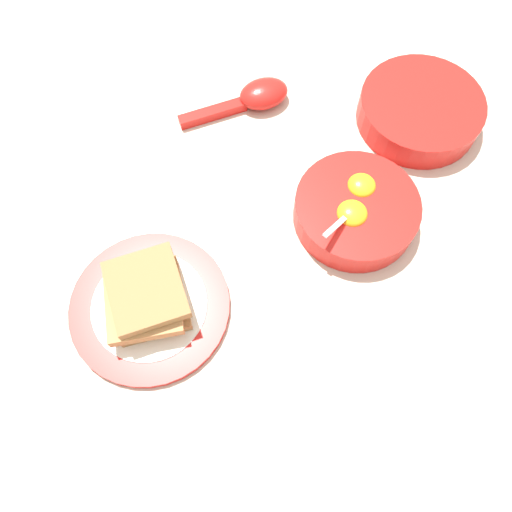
% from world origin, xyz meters
% --- Properties ---
extents(ground_plane, '(3.00, 3.00, 0.00)m').
position_xyz_m(ground_plane, '(0.00, 0.00, 0.00)').
color(ground_plane, beige).
extents(egg_bowl, '(0.17, 0.17, 0.07)m').
position_xyz_m(egg_bowl, '(0.02, 0.06, 0.02)').
color(egg_bowl, red).
rests_on(egg_bowl, ground_plane).
extents(toast_plate, '(0.21, 0.21, 0.01)m').
position_xyz_m(toast_plate, '(0.12, -0.23, 0.01)').
color(toast_plate, red).
rests_on(toast_plate, ground_plane).
extents(toast_sandwich, '(0.12, 0.11, 0.05)m').
position_xyz_m(toast_sandwich, '(0.12, -0.22, 0.04)').
color(toast_sandwich, '#9E7042').
rests_on(toast_sandwich, toast_plate).
extents(soup_spoon, '(0.08, 0.18, 0.03)m').
position_xyz_m(soup_spoon, '(-0.20, -0.06, 0.02)').
color(soup_spoon, red).
rests_on(soup_spoon, ground_plane).
extents(congee_bowl, '(0.19, 0.19, 0.04)m').
position_xyz_m(congee_bowl, '(-0.15, 0.19, 0.02)').
color(congee_bowl, red).
rests_on(congee_bowl, ground_plane).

